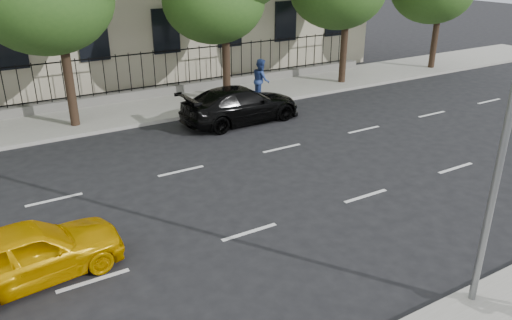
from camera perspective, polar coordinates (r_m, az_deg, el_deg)
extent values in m
plane|color=black|center=(11.33, 5.81, -13.84)|extent=(120.00, 120.00, 0.00)
cube|color=gray|center=(22.90, -15.45, 5.12)|extent=(60.00, 4.00, 0.15)
cube|color=slate|center=(24.40, -16.66, 6.74)|extent=(30.00, 0.50, 0.40)
cube|color=black|center=(24.33, -16.74, 7.42)|extent=(28.80, 0.05, 0.05)
cube|color=black|center=(23.97, -17.17, 11.10)|extent=(28.80, 0.05, 0.05)
cylinder|color=slate|center=(9.80, 27.06, 4.92)|extent=(0.14, 0.14, 8.00)
cylinder|color=#382619|center=(21.27, -20.51, 8.04)|extent=(0.36, 0.36, 3.32)
cylinder|color=#382619|center=(23.51, -3.40, 10.45)|extent=(0.36, 0.36, 3.08)
ellipsoid|color=#2C541C|center=(23.14, -4.86, 17.68)|extent=(4.56, 4.56, 3.74)
cylinder|color=#382619|center=(27.38, 9.97, 12.08)|extent=(0.36, 0.36, 3.22)
cylinder|color=#382619|center=(32.34, 19.70, 12.57)|extent=(0.36, 0.36, 3.01)
imported|color=#D59800|center=(12.05, -24.71, -9.66)|extent=(4.25, 2.12, 1.39)
imported|color=black|center=(21.04, -1.74, 6.36)|extent=(5.31, 2.34, 1.52)
imported|color=navy|center=(23.63, 0.58, 9.16)|extent=(1.02, 1.15, 1.96)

